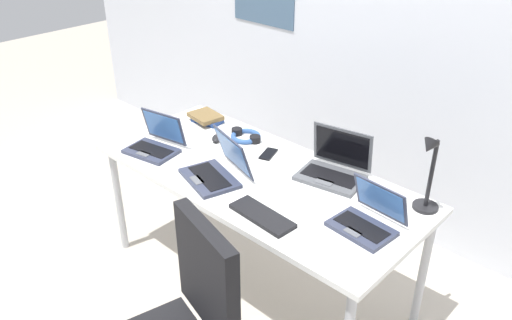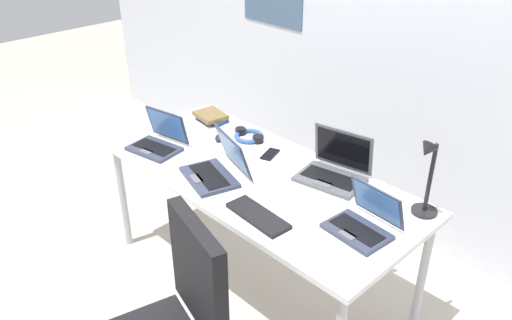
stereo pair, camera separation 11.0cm
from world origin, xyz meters
TOP-DOWN VIEW (x-y plane):
  - ground_plane at (0.00, 0.00)m, footprint 12.00×12.00m
  - wall_back at (-0.00, 1.10)m, footprint 6.00×0.13m
  - desk at (0.00, 0.00)m, footprint 1.80×0.80m
  - desk_lamp at (0.80, 0.28)m, footprint 0.12×0.18m
  - laptop_front_left at (-0.12, -0.17)m, footprint 0.38×0.36m
  - laptop_center at (0.31, 0.25)m, footprint 0.37×0.31m
  - laptop_far_corner at (0.68, -0.01)m, footprint 0.29×0.27m
  - laptop_front_right at (-0.59, -0.20)m, footprint 0.32×0.29m
  - external_keyboard at (0.29, -0.27)m, footprint 0.34×0.14m
  - computer_mouse at (-0.43, 0.12)m, footprint 0.10×0.11m
  - cell_phone at (-0.09, 0.20)m, footprint 0.11×0.15m
  - headphones at (-0.32, 0.26)m, footprint 0.21×0.18m
  - book_stack at (-0.67, 0.25)m, footprint 0.22×0.18m

SIDE VIEW (x-z plane):
  - ground_plane at x=0.00m, z-range 0.00..0.00m
  - desk at x=0.00m, z-range 0.31..1.05m
  - cell_phone at x=-0.09m, z-range 0.74..0.75m
  - external_keyboard at x=0.29m, z-range 0.74..0.76m
  - headphones at x=-0.32m, z-range 0.74..0.78m
  - computer_mouse at x=-0.43m, z-range 0.74..0.77m
  - book_stack at x=-0.67m, z-range 0.74..0.79m
  - laptop_far_corner at x=0.68m, z-range 0.68..0.88m
  - laptop_front_right at x=-0.59m, z-range 0.68..0.89m
  - laptop_front_left at x=-0.12m, z-range 0.67..0.90m
  - laptop_center at x=0.31m, z-range 0.67..0.91m
  - desk_lamp at x=0.80m, z-range 0.74..1.14m
  - wall_back at x=0.00m, z-range 0.00..2.60m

